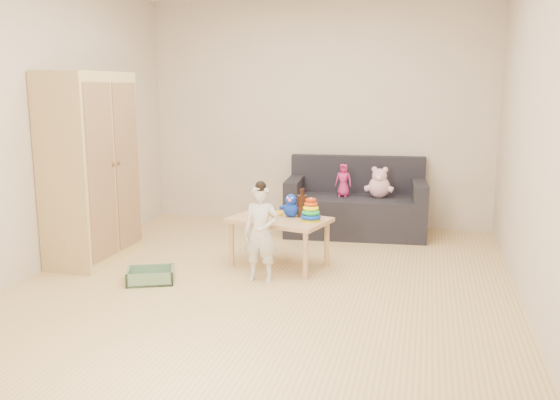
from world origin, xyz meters
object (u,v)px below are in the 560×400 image
(play_table, at_px, (279,242))
(toddler, at_px, (261,234))
(wardrobe, at_px, (91,168))
(sofa, at_px, (355,215))

(play_table, distance_m, toddler, 0.46)
(wardrobe, bearing_deg, toddler, -7.64)
(sofa, height_order, play_table, play_table)
(wardrobe, xyz_separation_m, toddler, (1.69, -0.23, -0.47))
(sofa, bearing_deg, play_table, -115.20)
(wardrobe, relative_size, toddler, 2.17)
(sofa, distance_m, toddler, 1.88)
(sofa, xyz_separation_m, toddler, (-0.57, -1.78, 0.19))
(wardrobe, xyz_separation_m, sofa, (2.27, 1.56, -0.66))
(sofa, distance_m, play_table, 1.46)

